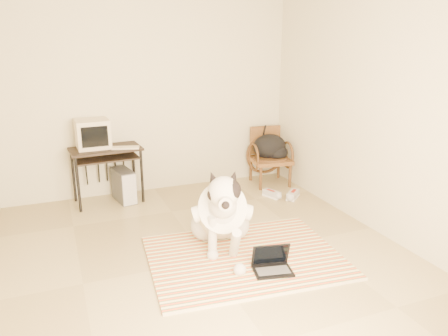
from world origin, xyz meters
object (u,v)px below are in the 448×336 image
crt_monitor (93,134)px  dog (221,214)px  computer_desk (106,156)px  pc_tower (124,185)px  backpack (271,148)px  rattan_chair (269,156)px  laptop (272,264)px

crt_monitor → dog: bearing=-60.9°
computer_desk → pc_tower: bearing=-10.7°
dog → pc_tower: 1.88m
dog → backpack: dog is taller
crt_monitor → rattan_chair: (2.46, -0.17, -0.50)m
dog → pc_tower: size_ratio=2.70×
crt_monitor → backpack: crt_monitor is taller
crt_monitor → pc_tower: bearing=-20.3°
dog → computer_desk: dog is taller
pc_tower → crt_monitor: bearing=159.7°
dog → pc_tower: bearing=112.1°
crt_monitor → rattan_chair: 2.52m
laptop → computer_desk: 2.72m
laptop → crt_monitor: bearing=117.3°
computer_desk → rattan_chair: (2.32, -0.08, -0.22)m
dog → crt_monitor: crt_monitor is taller
laptop → crt_monitor: (-1.29, 2.49, 0.83)m
computer_desk → laptop: bearing=-64.4°
computer_desk → crt_monitor: size_ratio=2.17×
rattan_chair → pc_tower: bearing=178.7°
laptop → crt_monitor: size_ratio=0.94×
computer_desk → crt_monitor: (-0.14, 0.09, 0.29)m
dog → backpack: bearing=49.2°
rattan_chair → laptop: bearing=-116.8°
computer_desk → backpack: bearing=-2.6°
dog → crt_monitor: bearing=119.1°
laptop → rattan_chair: bearing=63.2°
laptop → rattan_chair: (1.17, 2.32, 0.33)m
laptop → rattan_chair: size_ratio=0.48×
crt_monitor → backpack: (2.47, -0.19, -0.37)m
rattan_chair → backpack: (0.01, -0.02, 0.13)m
computer_desk → pc_tower: (0.19, -0.04, -0.42)m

